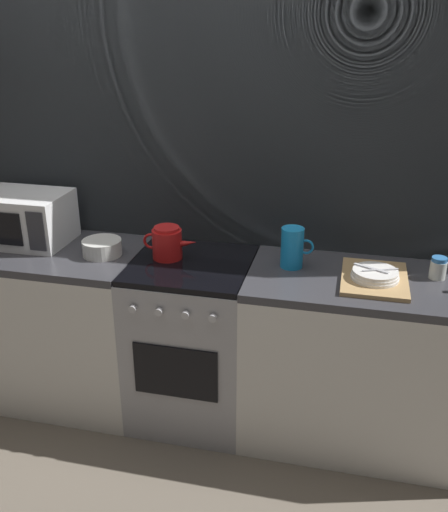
{
  "coord_description": "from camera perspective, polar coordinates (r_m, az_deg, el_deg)",
  "views": [
    {
      "loc": [
        0.75,
        -2.5,
        2.05
      ],
      "look_at": [
        0.17,
        0.0,
        0.95
      ],
      "focal_mm": 40.18,
      "sensor_mm": 36.0,
      "label": 1
    }
  ],
  "objects": [
    {
      "name": "counter_right",
      "position": [
        2.97,
        14.07,
        -10.16
      ],
      "size": [
        1.2,
        0.6,
        0.9
      ],
      "color": "silver",
      "rests_on": "ground_plane"
    },
    {
      "name": "back_wall",
      "position": [
        3.04,
        -1.74,
        6.96
      ],
      "size": [
        3.6,
        0.05,
        2.4
      ],
      "color": "gray",
      "rests_on": "ground_plane"
    },
    {
      "name": "stove_unit",
      "position": [
        3.06,
        -3.13,
        -8.36
      ],
      "size": [
        0.6,
        0.63,
        0.9
      ],
      "color": "#9E9EA3",
      "rests_on": "ground_plane"
    },
    {
      "name": "counter_left",
      "position": [
        3.4,
        -17.96,
        -6.15
      ],
      "size": [
        1.2,
        0.6,
        0.9
      ],
      "color": "silver",
      "rests_on": "ground_plane"
    },
    {
      "name": "ground_plane",
      "position": [
        3.32,
        -2.95,
        -14.97
      ],
      "size": [
        8.0,
        8.0,
        0.0
      ],
      "primitive_type": "plane",
      "color": "#6B6054"
    },
    {
      "name": "kettle",
      "position": [
        2.88,
        -5.66,
        1.31
      ],
      "size": [
        0.28,
        0.15,
        0.17
      ],
      "color": "red",
      "rests_on": "stove_unit"
    },
    {
      "name": "dish_pile",
      "position": [
        2.73,
        14.77,
        -2.01
      ],
      "size": [
        0.3,
        0.4,
        0.07
      ],
      "color": "tan",
      "rests_on": "counter_right"
    },
    {
      "name": "spice_jar",
      "position": [
        2.84,
        20.54,
        -1.13
      ],
      "size": [
        0.08,
        0.08,
        0.1
      ],
      "color": "silver",
      "rests_on": "counter_right"
    },
    {
      "name": "microwave",
      "position": [
        3.24,
        -19.24,
        3.59
      ],
      "size": [
        0.46,
        0.35,
        0.27
      ],
      "color": "white",
      "rests_on": "counter_left"
    },
    {
      "name": "pitcher",
      "position": [
        2.78,
        6.83,
        0.84
      ],
      "size": [
        0.16,
        0.11,
        0.2
      ],
      "color": "#198CD8",
      "rests_on": "counter_right"
    },
    {
      "name": "mixing_bowl",
      "position": [
        2.99,
        -12.05,
        0.84
      ],
      "size": [
        0.2,
        0.2,
        0.08
      ],
      "primitive_type": "cylinder",
      "color": "silver",
      "rests_on": "counter_left"
    }
  ]
}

